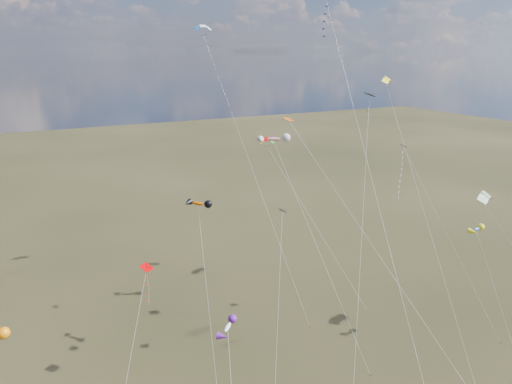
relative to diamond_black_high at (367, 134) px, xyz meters
name	(u,v)px	position (x,y,z in m)	size (l,w,h in m)	color
diamond_black_high	(367,134)	(0.00, 0.00, 0.00)	(12.31, 15.08, 29.70)	black
diamond_navy_tall	(335,57)	(-4.73, 0.11, 8.29)	(8.66, 32.12, 39.50)	#0E1247
diamond_black_mid	(280,267)	(-12.39, -2.66, -12.27)	(6.10, 9.16, 18.31)	black
diamond_red_low	(147,290)	(-24.90, 2.60, -14.37)	(6.42, 7.96, 13.52)	#B60001
diamond_navy_right	(405,180)	(6.81, 0.42, -6.18)	(8.57, 11.37, 23.40)	#080B47
diamond_orange_center	(354,217)	(-7.45, -7.69, -5.97)	(12.89, 19.77, 28.04)	#C85110
parafoil_yellow	(388,80)	(10.80, 9.12, 5.09)	(8.96, 26.75, 31.16)	yellow
parafoil_blue_white	(204,28)	(-9.74, 24.14, 11.90)	(6.79, 21.63, 38.03)	#1469B9
parafoil_striped	(486,195)	(13.30, -6.06, -7.22)	(9.88, 12.03, 18.83)	#DCD807
parafoil_tricolor	(267,140)	(-1.93, 19.68, -3.77)	(8.08, 17.98, 22.20)	yellow
novelty_orange_black	(198,204)	(-18.15, 5.29, -6.99)	(3.58, 11.93, 18.83)	#E75A00
novelty_white_purple	(228,328)	(-21.37, -9.95, -12.34)	(4.05, 9.79, 13.37)	white
novelty_redwhite_stripe	(274,140)	(-6.00, 10.40, -1.81)	(4.47, 19.15, 24.14)	red
novelty_blue_yellow	(477,230)	(10.50, -7.57, -10.56)	(2.10, 8.69, 15.22)	blue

